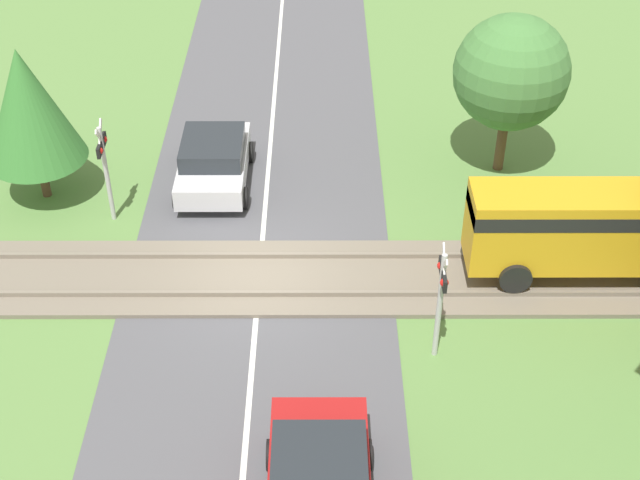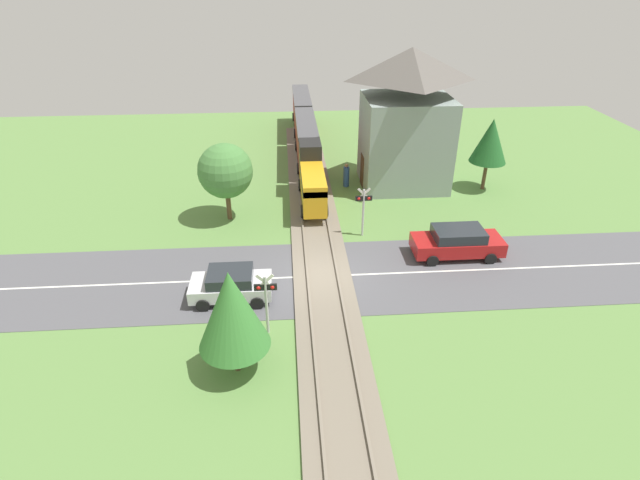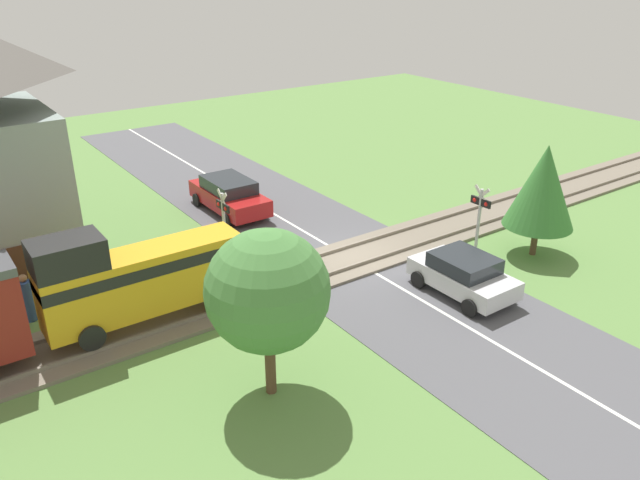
% 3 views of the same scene
% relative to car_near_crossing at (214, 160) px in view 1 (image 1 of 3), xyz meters
% --- Properties ---
extents(ground_plane, '(60.00, 60.00, 0.00)m').
position_rel_car_near_crossing_xyz_m(ground_plane, '(4.20, 1.44, -0.75)').
color(ground_plane, '#5B8442').
extents(road_surface, '(48.00, 6.40, 0.02)m').
position_rel_car_near_crossing_xyz_m(road_surface, '(4.20, 1.44, -0.74)').
color(road_surface, '#515156').
rests_on(road_surface, ground_plane).
extents(track_bed, '(2.80, 48.00, 0.24)m').
position_rel_car_near_crossing_xyz_m(track_bed, '(4.20, 1.44, -0.68)').
color(track_bed, '#756B5B').
rests_on(track_bed, ground_plane).
extents(car_near_crossing, '(3.60, 1.97, 1.41)m').
position_rel_car_near_crossing_xyz_m(car_near_crossing, '(0.00, 0.00, 0.00)').
color(car_near_crossing, silver).
rests_on(car_near_crossing, ground_plane).
extents(crossing_signal_west_approach, '(0.90, 0.18, 2.85)m').
position_rel_car_near_crossing_xyz_m(crossing_signal_west_approach, '(1.67, -2.51, 1.09)').
color(crossing_signal_west_approach, '#B7B7B7').
rests_on(crossing_signal_west_approach, ground_plane).
extents(crossing_signal_east_approach, '(0.90, 0.18, 2.85)m').
position_rel_car_near_crossing_xyz_m(crossing_signal_east_approach, '(6.72, 5.39, 1.09)').
color(crossing_signal_east_approach, '#B7B7B7').
rests_on(crossing_signal_east_approach, ground_plane).
extents(tree_roadside_hedge, '(3.11, 3.11, 4.56)m').
position_rel_car_near_crossing_xyz_m(tree_roadside_hedge, '(-0.77, 7.98, 2.25)').
color(tree_roadside_hedge, brown).
rests_on(tree_roadside_hedge, ground_plane).
extents(tree_beyond_track, '(2.59, 2.59, 4.32)m').
position_rel_car_near_crossing_xyz_m(tree_beyond_track, '(0.57, -4.54, 2.00)').
color(tree_beyond_track, brown).
rests_on(tree_beyond_track, ground_plane).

